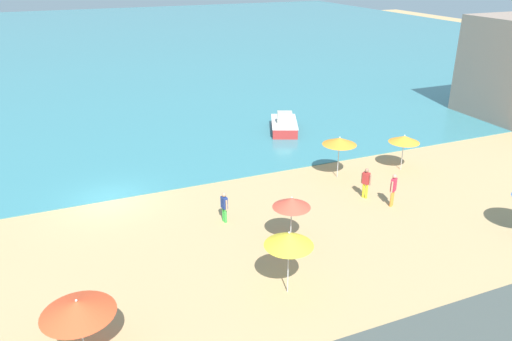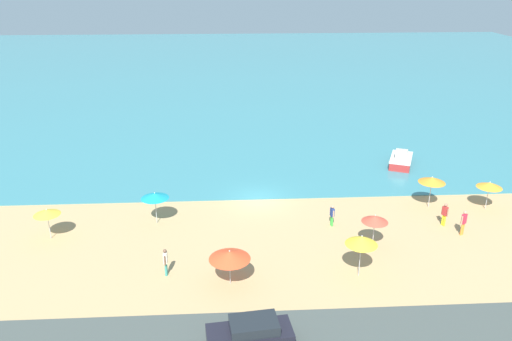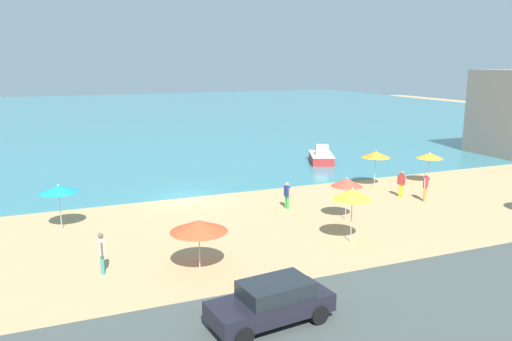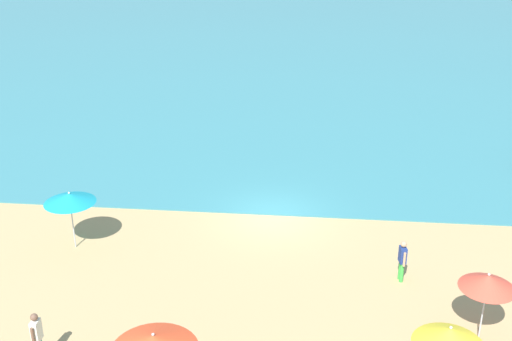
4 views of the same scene
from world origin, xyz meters
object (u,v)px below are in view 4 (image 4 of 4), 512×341
(beach_umbrella_4, at_px, (450,337))
(bather_2, at_px, (37,336))
(beach_umbrella_0, at_px, (70,198))
(bather_0, at_px, (402,259))
(beach_umbrella_1, at_px, (488,282))

(beach_umbrella_4, distance_m, bather_2, 11.58)
(beach_umbrella_4, height_order, bather_2, beach_umbrella_4)
(beach_umbrella_0, distance_m, beach_umbrella_4, 14.87)
(bather_0, bearing_deg, beach_umbrella_1, -56.30)
(bather_2, bearing_deg, beach_umbrella_0, 101.90)
(beach_umbrella_4, xyz_separation_m, bather_0, (-0.38, 6.28, -1.49))
(beach_umbrella_0, height_order, beach_umbrella_1, beach_umbrella_1)
(beach_umbrella_1, height_order, bather_0, beach_umbrella_1)
(beach_umbrella_0, distance_m, bather_0, 12.62)
(beach_umbrella_0, distance_m, bather_2, 6.96)
(beach_umbrella_1, relative_size, bather_2, 1.37)
(bather_0, xyz_separation_m, bather_2, (-11.09, -5.58, 0.10))
(beach_umbrella_0, relative_size, beach_umbrella_4, 0.88)
(bather_0, relative_size, bather_2, 0.91)
(beach_umbrella_0, xyz_separation_m, bather_0, (12.51, -1.14, -1.25))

